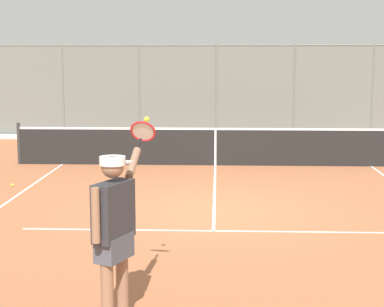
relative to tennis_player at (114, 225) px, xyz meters
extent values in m
plane|color=#A8603D|center=(-0.98, -4.92, -1.05)|extent=(60.00, 60.00, 0.00)
cube|color=white|center=(-0.98, -3.59, -1.05)|extent=(6.15, 0.05, 0.01)
cube|color=white|center=(-0.98, -6.68, -1.05)|extent=(0.05, 6.17, 0.01)
cylinder|color=slate|center=(-6.13, -14.98, 0.52)|extent=(0.07, 0.07, 3.16)
cylinder|color=slate|center=(-3.56, -14.98, 0.52)|extent=(0.07, 0.07, 3.16)
cylinder|color=slate|center=(-0.98, -14.98, 0.52)|extent=(0.07, 0.07, 3.16)
cylinder|color=slate|center=(1.59, -14.98, 0.52)|extent=(0.07, 0.07, 3.16)
cylinder|color=slate|center=(4.17, -14.98, 0.52)|extent=(0.07, 0.07, 3.16)
cylinder|color=slate|center=(-0.98, -14.98, 2.06)|extent=(15.45, 0.05, 0.05)
cube|color=slate|center=(-0.98, -14.98, 0.52)|extent=(15.45, 0.02, 3.16)
cube|color=#235B2D|center=(-0.98, -15.63, 0.42)|extent=(18.45, 0.90, 2.94)
cube|color=silver|center=(-0.98, -14.80, -0.98)|extent=(16.45, 0.18, 0.15)
cylinder|color=#2D2D2D|center=(4.07, -9.77, -0.52)|extent=(0.09, 0.09, 1.07)
cube|color=black|center=(-0.98, -9.77, -0.60)|extent=(10.03, 0.02, 0.91)
cube|color=white|center=(-0.98, -9.77, -0.12)|extent=(10.03, 0.04, 0.05)
cube|color=white|center=(-0.98, -9.77, -0.60)|extent=(0.05, 0.04, 0.91)
cylinder|color=#8C664C|center=(0.06, 0.15, -0.55)|extent=(0.13, 0.13, 0.82)
cylinder|color=#8C664C|center=(-0.05, -0.11, -0.55)|extent=(0.13, 0.13, 0.82)
cube|color=#474C56|center=(0.00, 0.02, -0.22)|extent=(0.38, 0.48, 0.26)
cube|color=#2D2D33|center=(0.00, 0.02, 0.16)|extent=(0.40, 0.55, 0.59)
cylinder|color=#8C664C|center=(0.13, 0.30, 0.18)|extent=(0.08, 0.08, 0.55)
cylinder|color=#8C664C|center=(-0.14, -0.43, 0.57)|extent=(0.14, 0.41, 0.30)
sphere|color=#8C664C|center=(0.00, 0.02, 0.61)|extent=(0.23, 0.23, 0.23)
cylinder|color=white|center=(0.00, 0.02, 0.67)|extent=(0.34, 0.34, 0.09)
cube|color=white|center=(-0.05, -0.10, 0.63)|extent=(0.26, 0.27, 0.02)
cylinder|color=black|center=(-0.18, -0.68, 0.74)|extent=(0.05, 0.17, 0.13)
torus|color=red|center=(-0.20, -0.87, 0.86)|extent=(0.32, 0.22, 0.26)
cylinder|color=silver|center=(-0.20, -0.87, 0.86)|extent=(0.26, 0.17, 0.21)
sphere|color=#CCDB33|center=(-0.22, -1.04, 0.98)|extent=(0.07, 0.07, 0.07)
sphere|color=#C1D138|center=(3.33, -6.91, -1.02)|extent=(0.07, 0.07, 0.07)
camera|label=1|loc=(-1.04, 6.21, 1.69)|focal=59.44mm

